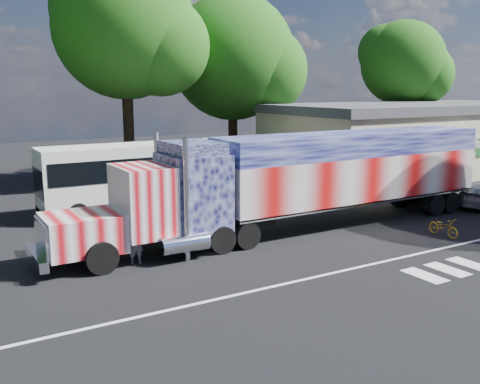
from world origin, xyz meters
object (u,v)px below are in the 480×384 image
woman (136,244)px  tree_n_mid (127,29)px  semi_truck (308,178)px  coach_bus (156,175)px  bicycle (443,227)px  tree_far_ne (405,64)px  tree_ne_a (235,58)px

woman → tree_n_mid: size_ratio=0.10×
semi_truck → coach_bus: 8.70m
bicycle → tree_n_mid: (-7.35, 19.04, 9.62)m
bicycle → tree_far_ne: size_ratio=0.13×
coach_bus → semi_truck: bearing=-60.7°
semi_truck → tree_n_mid: 17.15m
coach_bus → bicycle: coach_bus is taller
coach_bus → bicycle: (8.67, -11.53, -1.40)m
woman → bicycle: size_ratio=0.99×
semi_truck → woman: (-8.41, -0.70, -1.61)m
semi_truck → tree_n_mid: bearing=101.0°
bicycle → semi_truck: bearing=139.5°
coach_bus → bicycle: size_ratio=7.80×
tree_far_ne → coach_bus: bearing=-164.8°
woman → tree_n_mid: 19.09m
bicycle → tree_ne_a: size_ratio=0.12×
tree_n_mid → tree_ne_a: bearing=9.3°
coach_bus → tree_far_ne: (25.84, 7.03, 6.53)m
tree_n_mid → tree_far_ne: bearing=-1.1°
semi_truck → tree_ne_a: (5.77, 16.51, 6.12)m
tree_ne_a → tree_far_ne: size_ratio=1.10×
woman → tree_far_ne: size_ratio=0.13×
semi_truck → woman: 8.59m
tree_ne_a → tree_far_ne: bearing=-6.9°
coach_bus → woman: bearing=-116.7°
semi_truck → tree_n_mid: tree_n_mid is taller
tree_n_mid → tree_ne_a: (8.71, 1.43, -1.52)m
semi_truck → bicycle: bearing=-41.9°
bicycle → tree_ne_a: tree_ne_a is taller
tree_far_ne → tree_n_mid: bearing=178.9°
semi_truck → tree_n_mid: size_ratio=1.48×
tree_ne_a → tree_far_ne: (15.81, -1.91, -0.15)m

